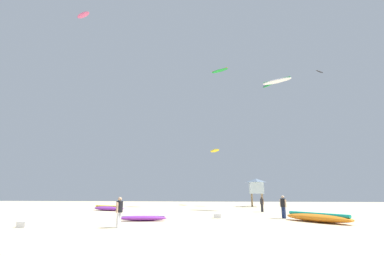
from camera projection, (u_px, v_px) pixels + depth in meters
The scene contains 16 objects.
ground_plane at pixel (142, 238), 12.64m from camera, with size 120.00×120.00×0.00m, color beige.
person_foreground at pixel (119, 210), 16.61m from camera, with size 0.39×0.55×1.71m.
person_midground at pixel (283, 205), 22.73m from camera, with size 0.44×0.45×1.77m.
person_left at pixel (262, 203), 30.74m from camera, with size 0.36×0.46×1.60m.
kite_grounded_near at pixel (109, 208), 33.06m from camera, with size 4.79×3.20×0.58m.
kite_grounded_mid at pixel (317, 218), 19.66m from camera, with size 4.24×5.06×0.63m.
kite_grounded_far at pixel (143, 218), 20.46m from camera, with size 3.52×1.51×0.43m.
lifeguard_tower at pixel (256, 186), 43.65m from camera, with size 2.30×2.30×4.15m.
cooler_box at pixel (23, 225), 16.54m from camera, with size 0.56×0.36×0.32m, color white.
gear_bag at pixel (217, 216), 22.90m from camera, with size 0.56×0.36×0.32m, color white.
kite_aloft_0 at pixel (320, 72), 52.42m from camera, with size 2.03×1.88×0.46m.
kite_aloft_1 at pixel (215, 151), 51.99m from camera, with size 2.38×3.62×0.50m.
kite_aloft_2 at pixel (269, 85), 50.58m from camera, with size 2.59×3.07×0.81m.
kite_aloft_3 at pixel (83, 15), 40.38m from camera, with size 2.47×1.55×0.61m.
kite_aloft_4 at pixel (277, 81), 38.07m from camera, with size 3.96×2.90×0.47m.
kite_aloft_5 at pixel (220, 71), 49.15m from camera, with size 3.25×2.39×0.39m.
Camera 1 is at (3.75, -13.06, 1.89)m, focal length 26.88 mm.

